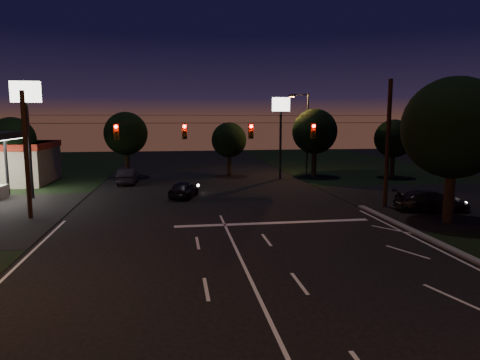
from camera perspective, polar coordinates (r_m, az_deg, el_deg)
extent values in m
plane|color=black|center=(14.94, 3.28, -16.82)|extent=(140.00, 140.00, 0.00)
cube|color=black|center=(37.63, 28.91, -2.45)|extent=(20.00, 16.00, 0.02)
cube|color=silver|center=(26.18, 4.51, -5.73)|extent=(12.00, 0.50, 0.01)
cylinder|color=black|center=(32.51, 18.72, -3.39)|extent=(0.30, 0.30, 9.00)
cylinder|color=black|center=(30.34, -26.11, -4.62)|extent=(0.28, 0.28, 8.00)
cylinder|color=black|center=(28.37, -2.95, 7.60)|extent=(24.00, 0.03, 0.03)
cylinder|color=black|center=(28.37, -2.96, 8.61)|extent=(24.00, 0.02, 0.02)
cube|color=#3F3307|center=(28.47, -16.15, 6.18)|extent=(0.32, 0.26, 1.00)
sphere|color=#FF0705|center=(28.31, -16.21, 6.84)|extent=(0.22, 0.22, 0.22)
sphere|color=black|center=(28.31, -16.19, 6.17)|extent=(0.20, 0.20, 0.20)
sphere|color=black|center=(28.33, -16.16, 5.51)|extent=(0.20, 0.20, 0.20)
cube|color=#3F3307|center=(28.24, -7.41, 6.43)|extent=(0.32, 0.26, 1.00)
sphere|color=#FF0705|center=(28.08, -7.42, 7.09)|extent=(0.22, 0.22, 0.22)
sphere|color=black|center=(28.08, -7.40, 6.42)|extent=(0.20, 0.20, 0.20)
sphere|color=black|center=(28.10, -7.39, 5.74)|extent=(0.20, 0.20, 0.20)
cube|color=#3F3307|center=(28.68, 1.46, 6.52)|extent=(0.32, 0.26, 1.00)
sphere|color=#FF0705|center=(28.52, 1.52, 7.17)|extent=(0.22, 0.22, 0.22)
sphere|color=black|center=(28.53, 1.52, 6.51)|extent=(0.20, 0.20, 0.20)
sphere|color=black|center=(28.54, 1.52, 5.85)|extent=(0.20, 0.20, 0.20)
cube|color=#3F3307|center=(29.74, 9.70, 6.47)|extent=(0.32, 0.26, 1.00)
sphere|color=#FF0705|center=(29.58, 9.81, 7.09)|extent=(0.22, 0.22, 0.22)
sphere|color=black|center=(29.59, 9.80, 6.46)|extent=(0.20, 0.20, 0.20)
sphere|color=black|center=(29.60, 9.78, 5.82)|extent=(0.20, 0.20, 0.20)
cylinder|color=black|center=(39.84, -28.68, 1.60)|extent=(0.24, 0.24, 4.80)
cylinder|color=black|center=(37.04, -26.23, 3.44)|extent=(0.24, 0.24, 7.50)
cube|color=white|center=(37.00, -26.69, 10.47)|extent=(2.20, 0.30, 1.60)
cylinder|color=black|center=(44.65, 5.41, 4.61)|extent=(0.24, 0.24, 7.00)
cube|color=white|center=(44.58, 5.49, 10.01)|extent=(1.80, 0.30, 1.40)
cylinder|color=black|center=(47.48, 8.96, 5.98)|extent=(0.20, 0.20, 9.00)
cylinder|color=black|center=(47.24, 8.02, 11.20)|extent=(1.80, 0.12, 0.12)
cube|color=black|center=(46.99, 6.95, 11.12)|extent=(0.60, 0.35, 0.22)
cube|color=orange|center=(46.99, 6.94, 10.97)|extent=(0.45, 0.25, 0.04)
cylinder|color=black|center=(28.73, 26.14, -1.25)|extent=(0.60, 0.60, 4.00)
sphere|color=black|center=(28.41, 26.62, 6.26)|extent=(6.00, 6.00, 6.00)
sphere|color=black|center=(29.12, 27.06, 5.90)|extent=(4.50, 4.50, 4.50)
sphere|color=black|center=(28.32, 25.26, 6.07)|extent=(4.20, 4.20, 4.20)
cylinder|color=black|center=(46.06, -27.84, 1.30)|extent=(0.49, 0.49, 3.00)
sphere|color=black|center=(45.85, -28.08, 4.80)|extent=(4.20, 4.20, 4.20)
sphere|color=black|center=(46.01, -27.45, 4.70)|extent=(3.15, 3.15, 3.15)
sphere|color=black|center=(46.19, -28.48, 4.67)|extent=(2.94, 2.94, 2.94)
cylinder|color=black|center=(47.74, -14.85, 2.35)|extent=(0.52, 0.52, 3.25)
sphere|color=black|center=(47.53, -14.99, 6.02)|extent=(4.60, 4.60, 4.60)
sphere|color=black|center=(47.83, -14.38, 5.88)|extent=(3.45, 3.45, 3.45)
sphere|color=black|center=(47.82, -15.50, 5.88)|extent=(3.22, 3.22, 3.22)
cylinder|color=black|center=(46.86, -1.47, 2.21)|extent=(0.47, 0.47, 2.75)
sphere|color=black|center=(46.65, -1.48, 5.37)|extent=(3.80, 3.80, 3.80)
sphere|color=black|center=(46.99, -1.06, 5.25)|extent=(2.85, 2.85, 2.85)
sphere|color=black|center=(46.80, -1.97, 5.27)|extent=(2.66, 2.66, 2.66)
cylinder|color=black|center=(46.88, 9.84, 2.49)|extent=(0.53, 0.53, 3.40)
sphere|color=black|center=(46.67, 9.93, 6.40)|extent=(4.80, 4.80, 4.80)
sphere|color=black|center=(47.17, 10.35, 6.23)|extent=(3.60, 3.60, 3.60)
sphere|color=black|center=(46.75, 9.28, 6.29)|extent=(3.36, 3.36, 3.36)
cylinder|color=black|center=(48.26, 19.64, 2.00)|extent=(0.48, 0.48, 2.90)
sphere|color=black|center=(48.06, 19.80, 5.23)|extent=(4.00, 4.00, 4.00)
sphere|color=black|center=(48.52, 20.04, 5.10)|extent=(3.00, 3.00, 3.00)
sphere|color=black|center=(48.05, 19.26, 5.15)|extent=(2.80, 2.80, 2.80)
imported|color=black|center=(34.49, -7.49, -1.23)|extent=(2.81, 4.27, 1.35)
imported|color=black|center=(42.76, -14.74, 0.50)|extent=(1.74, 4.56, 1.48)
imported|color=black|center=(32.01, 24.22, -2.55)|extent=(5.22, 2.79, 1.44)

